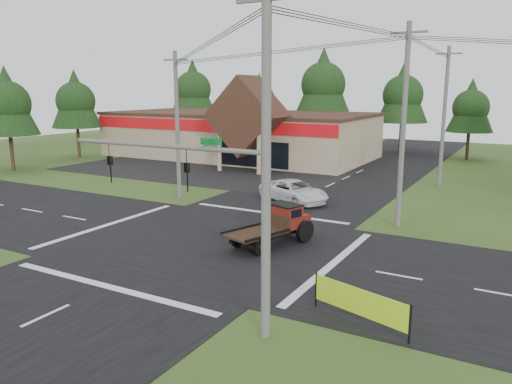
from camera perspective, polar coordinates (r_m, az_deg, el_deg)
The scene contains 20 objects.
ground at distance 26.48m, azimuth -5.62°, elevation -5.70°, with size 120.00×120.00×0.00m, color #334418.
road_ns at distance 26.48m, azimuth -5.62°, elevation -5.68°, with size 12.00×120.00×0.02m, color black.
road_ew at distance 26.48m, azimuth -5.62°, elevation -5.67°, with size 120.00×12.00×0.02m, color black.
parking_apron at distance 49.51m, azimuth -6.43°, elevation 2.48°, with size 28.00×14.00×0.02m, color black.
cvs_building at distance 58.87m, azimuth -1.83°, elevation 6.73°, with size 30.40×18.20×9.19m.
traffic_signal_mast at distance 16.18m, azimuth -4.12°, elevation -0.73°, with size 8.12×0.24×7.00m.
utility_pole_nr at distance 15.11m, azimuth 1.16°, elevation 3.09°, with size 2.00×0.30×11.00m.
utility_pole_nw at distance 36.56m, azimuth -8.99°, elevation 7.64°, with size 2.00×0.30×10.50m.
utility_pole_ne at distance 29.49m, azimuth 16.49°, elevation 7.33°, with size 2.00×0.30×11.50m.
utility_pole_n at distance 43.24m, azimuth 20.70°, elevation 8.11°, with size 2.00×0.30×11.20m.
tree_row_a at distance 75.27m, azimuth -7.22°, elevation 11.75°, with size 6.72×6.72×12.12m.
tree_row_b at distance 71.58m, azimuth 0.36°, elevation 10.77°, with size 5.60×5.60×10.10m.
tree_row_c at distance 66.39m, azimuth 7.70°, elevation 12.33°, with size 7.28×7.28×13.13m.
tree_row_d at distance 64.35m, azimuth 16.45°, elevation 10.79°, with size 6.16×6.16×11.11m.
tree_row_e at distance 61.07m, azimuth 23.36°, elevation 9.03°, with size 5.04×5.04×9.09m.
tree_side_w at distance 61.81m, azimuth -19.94°, elevation 9.93°, with size 5.60×5.60×10.10m.
tree_side_w_near at distance 54.09m, azimuth -26.59°, elevation 9.24°, with size 5.60×5.60×10.10m.
antique_flatbed_truck at distance 25.49m, azimuth 1.71°, elevation -3.90°, with size 1.90×4.99×2.09m, color #5C1C0D, non-canonical shape.
roadside_banner at distance 17.74m, azimuth 11.73°, elevation -12.62°, with size 3.89×0.11×1.33m, color #A7D21C, non-canonical shape.
white_pickup at distance 35.50m, azimuth 4.34°, elevation 0.10°, with size 2.55×5.52×1.53m, color white.
Camera 1 is at (14.52, -20.69, 7.91)m, focal length 35.00 mm.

